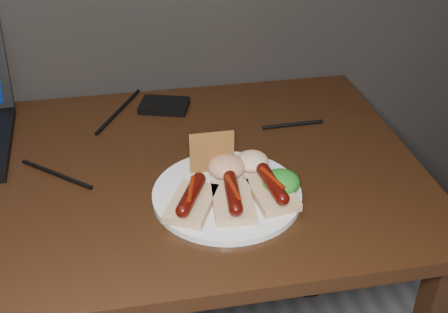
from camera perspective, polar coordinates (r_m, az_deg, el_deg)
name	(u,v)px	position (r m, az deg, el deg)	size (l,w,h in m)	color
desk	(74,214)	(1.18, -14.99, -5.65)	(1.40, 0.70, 0.75)	black
hard_drive	(164,106)	(1.34, -6.09, 5.16)	(0.11, 0.08, 0.02)	black
desk_cables	(76,144)	(1.23, -14.84, 1.27)	(0.98, 0.40, 0.01)	black
plate	(227,194)	(1.04, 0.30, -3.85)	(0.28, 0.28, 0.01)	silver
bread_sausage_left	(191,200)	(0.99, -3.33, -4.39)	(0.11, 0.13, 0.04)	#E4BA85
bread_sausage_center	(233,198)	(0.99, 0.89, -4.24)	(0.08, 0.12, 0.04)	#E4BA85
bread_sausage_right	(272,189)	(1.02, 4.89, -3.28)	(0.08, 0.12, 0.04)	#E4BA85
crispbread	(212,152)	(1.07, -1.25, 0.45)	(0.09, 0.01, 0.09)	#A7622E
salad_greens	(281,182)	(1.03, 5.82, -2.59)	(0.07, 0.07, 0.04)	#1A5E12
salsa_mound	(226,167)	(1.07, 0.25, -1.05)	(0.07, 0.07, 0.04)	#A81D10
coleslaw_mound	(252,161)	(1.09, 2.87, -0.49)	(0.06, 0.06, 0.04)	beige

